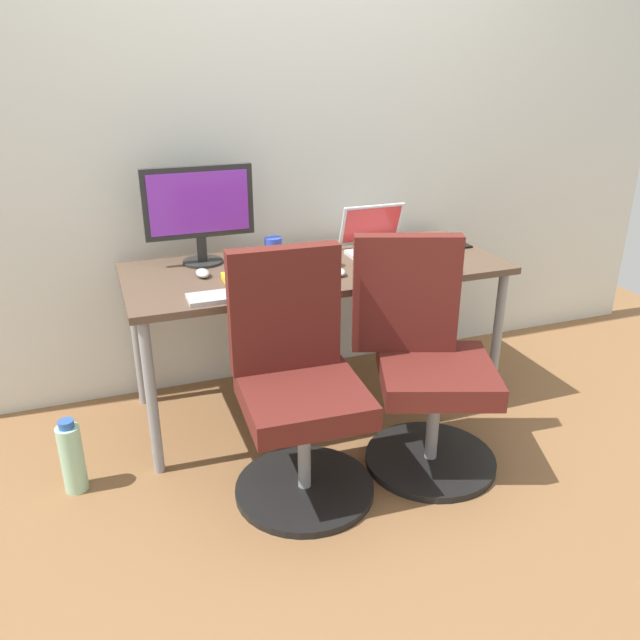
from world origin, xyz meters
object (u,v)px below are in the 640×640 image
object	(u,v)px
water_bottle_on_floor	(72,457)
desktop_monitor	(199,208)
office_chair_left	(297,389)
office_chair_right	(425,367)
open_laptop	(379,242)
coffee_mug	(273,247)

from	to	relation	value
water_bottle_on_floor	desktop_monitor	size ratio (longest dim) A/B	0.65
office_chair_left	office_chair_right	size ratio (longest dim) A/B	1.00
desktop_monitor	open_laptop	world-z (taller)	desktop_monitor
office_chair_right	open_laptop	bearing A→B (deg)	82.60
water_bottle_on_floor	desktop_monitor	world-z (taller)	desktop_monitor
office_chair_right	open_laptop	size ratio (longest dim) A/B	3.03
office_chair_left	office_chair_right	bearing A→B (deg)	-0.40
office_chair_left	water_bottle_on_floor	size ratio (longest dim) A/B	3.03
open_laptop	office_chair_right	bearing A→B (deg)	-97.40
office_chair_left	open_laptop	distance (m)	0.95
office_chair_left	desktop_monitor	xyz separation A→B (m)	(-0.19, 0.77, 0.53)
water_bottle_on_floor	coffee_mug	distance (m)	1.24
office_chair_left	open_laptop	xyz separation A→B (m)	(0.62, 0.64, 0.33)
coffee_mug	open_laptop	bearing A→B (deg)	-13.38
office_chair_right	water_bottle_on_floor	xyz separation A→B (m)	(-1.37, 0.27, -0.28)
coffee_mug	desktop_monitor	bearing A→B (deg)	176.76
open_laptop	office_chair_left	bearing A→B (deg)	-134.08
desktop_monitor	coffee_mug	size ratio (longest dim) A/B	5.22
coffee_mug	office_chair_left	bearing A→B (deg)	-100.32
office_chair_left	water_bottle_on_floor	xyz separation A→B (m)	(-0.83, 0.26, -0.28)
open_laptop	desktop_monitor	bearing A→B (deg)	170.65
water_bottle_on_floor	coffee_mug	size ratio (longest dim) A/B	3.37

